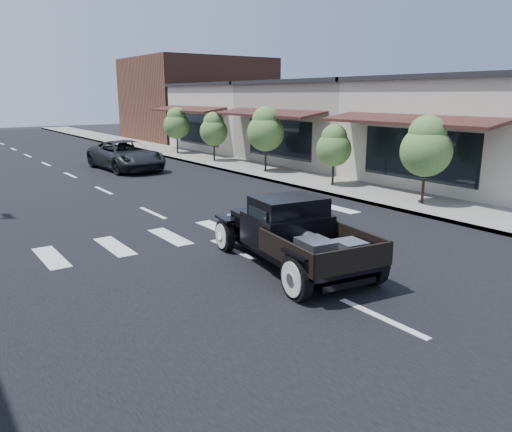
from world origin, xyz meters
TOP-DOWN VIEW (x-y plane):
  - ground at (0.00, 0.00)m, footprint 120.00×120.00m
  - road at (0.00, 15.00)m, footprint 14.00×80.00m
  - road_markings at (0.00, 10.00)m, footprint 12.00×60.00m
  - sidewalk_right at (8.50, 15.00)m, footprint 3.00×80.00m
  - storefront_near at (15.00, 4.00)m, footprint 10.00×9.00m
  - storefront_mid at (15.00, 13.00)m, footprint 10.00×9.00m
  - storefront_far at (15.00, 22.00)m, footprint 10.00×9.00m
  - far_building_right at (15.50, 32.00)m, footprint 11.00×10.00m
  - small_tree_a at (8.30, 2.40)m, footprint 1.79×1.79m
  - small_tree_b at (8.30, 6.98)m, footprint 1.48×1.48m
  - small_tree_c at (8.30, 11.87)m, footprint 1.86×1.86m
  - small_tree_d at (8.30, 16.98)m, footprint 1.62×1.62m
  - small_tree_e at (8.30, 21.78)m, footprint 1.73×1.73m
  - hotrod_pickup at (0.43, 0.06)m, footprint 2.90×5.09m
  - second_car at (3.01, 17.22)m, footprint 2.79×5.62m

SIDE VIEW (x-z plane):
  - ground at x=0.00m, z-range 0.00..0.00m
  - road_markings at x=0.00m, z-range -0.03..0.03m
  - road at x=0.00m, z-range 0.00..0.02m
  - sidewalk_right at x=8.50m, z-range 0.00..0.15m
  - second_car at x=3.01m, z-range 0.00..1.53m
  - hotrod_pickup at x=0.43m, z-range 0.00..1.67m
  - small_tree_b at x=8.30m, z-range 0.15..2.62m
  - small_tree_d at x=8.30m, z-range 0.15..2.85m
  - small_tree_e at x=8.30m, z-range 0.15..3.03m
  - small_tree_a at x=8.30m, z-range 0.15..3.13m
  - small_tree_c at x=8.30m, z-range 0.15..3.25m
  - storefront_near at x=15.00m, z-range 0.00..4.50m
  - storefront_mid at x=15.00m, z-range 0.00..4.50m
  - storefront_far at x=15.00m, z-range 0.00..4.50m
  - far_building_right at x=15.50m, z-range 0.00..7.00m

